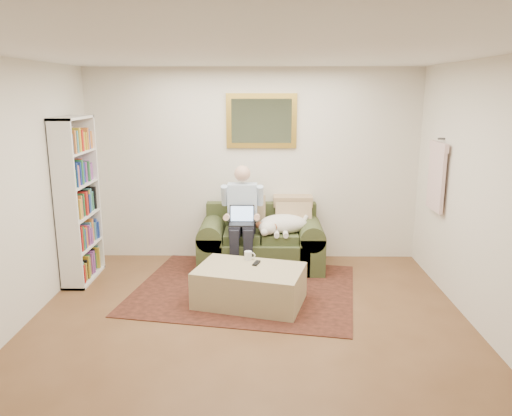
{
  "coord_description": "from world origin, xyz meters",
  "views": [
    {
      "loc": [
        0.14,
        -4.24,
        2.3
      ],
      "look_at": [
        0.06,
        1.45,
        0.95
      ],
      "focal_mm": 35.0,
      "sensor_mm": 36.0,
      "label": 1
    }
  ],
  "objects_px": {
    "seated_man": "(242,220)",
    "sleeping_dog": "(284,224)",
    "coffee_mug": "(248,256)",
    "laptop": "(242,219)",
    "bookshelf": "(78,201)",
    "ottoman": "(250,286)",
    "sofa": "(261,247)"
  },
  "relations": [
    {
      "from": "sleeping_dog",
      "to": "laptop",
      "type": "bearing_deg",
      "value": -166.36
    },
    {
      "from": "seated_man",
      "to": "ottoman",
      "type": "relative_size",
      "value": 1.2
    },
    {
      "from": "seated_man",
      "to": "bookshelf",
      "type": "xyz_separation_m",
      "value": [
        -1.97,
        -0.31,
        0.32
      ]
    },
    {
      "from": "sofa",
      "to": "ottoman",
      "type": "relative_size",
      "value": 1.42
    },
    {
      "from": "coffee_mug",
      "to": "bookshelf",
      "type": "xyz_separation_m",
      "value": [
        -2.07,
        0.45,
        0.54
      ]
    },
    {
      "from": "seated_man",
      "to": "bookshelf",
      "type": "distance_m",
      "value": 2.02
    },
    {
      "from": "sofa",
      "to": "bookshelf",
      "type": "relative_size",
      "value": 0.81
    },
    {
      "from": "sleeping_dog",
      "to": "ottoman",
      "type": "distance_m",
      "value": 1.24
    },
    {
      "from": "seated_man",
      "to": "coffee_mug",
      "type": "height_order",
      "value": "seated_man"
    },
    {
      "from": "ottoman",
      "to": "sleeping_dog",
      "type": "bearing_deg",
      "value": 69.55
    },
    {
      "from": "sofa",
      "to": "seated_man",
      "type": "bearing_deg",
      "value": -148.55
    },
    {
      "from": "sofa",
      "to": "laptop",
      "type": "distance_m",
      "value": 0.54
    },
    {
      "from": "ottoman",
      "to": "coffee_mug",
      "type": "bearing_deg",
      "value": 95.32
    },
    {
      "from": "sofa",
      "to": "bookshelf",
      "type": "xyz_separation_m",
      "value": [
        -2.22,
        -0.46,
        0.72
      ]
    },
    {
      "from": "seated_man",
      "to": "laptop",
      "type": "bearing_deg",
      "value": -90.0
    },
    {
      "from": "coffee_mug",
      "to": "laptop",
      "type": "bearing_deg",
      "value": 98.18
    },
    {
      "from": "ottoman",
      "to": "coffee_mug",
      "type": "distance_m",
      "value": 0.37
    },
    {
      "from": "ottoman",
      "to": "bookshelf",
      "type": "bearing_deg",
      "value": 161.07
    },
    {
      "from": "coffee_mug",
      "to": "bookshelf",
      "type": "bearing_deg",
      "value": 167.81
    },
    {
      "from": "coffee_mug",
      "to": "bookshelf",
      "type": "relative_size",
      "value": 0.05
    },
    {
      "from": "laptop",
      "to": "bookshelf",
      "type": "xyz_separation_m",
      "value": [
        -1.97,
        -0.25,
        0.29
      ]
    },
    {
      "from": "laptop",
      "to": "ottoman",
      "type": "relative_size",
      "value": 0.28
    },
    {
      "from": "coffee_mug",
      "to": "bookshelf",
      "type": "height_order",
      "value": "bookshelf"
    },
    {
      "from": "seated_man",
      "to": "sleeping_dog",
      "type": "xyz_separation_m",
      "value": [
        0.53,
        0.07,
        -0.06
      ]
    },
    {
      "from": "sleeping_dog",
      "to": "ottoman",
      "type": "height_order",
      "value": "sleeping_dog"
    },
    {
      "from": "laptop",
      "to": "coffee_mug",
      "type": "relative_size",
      "value": 3.14
    },
    {
      "from": "sleeping_dog",
      "to": "bookshelf",
      "type": "relative_size",
      "value": 0.33
    },
    {
      "from": "sleeping_dog",
      "to": "bookshelf",
      "type": "bearing_deg",
      "value": -171.5
    },
    {
      "from": "sleeping_dog",
      "to": "coffee_mug",
      "type": "relative_size",
      "value": 6.66
    },
    {
      "from": "ottoman",
      "to": "coffee_mug",
      "type": "xyz_separation_m",
      "value": [
        -0.03,
        0.27,
        0.26
      ]
    },
    {
      "from": "ottoman",
      "to": "coffee_mug",
      "type": "relative_size",
      "value": 11.36
    },
    {
      "from": "laptop",
      "to": "bookshelf",
      "type": "relative_size",
      "value": 0.16
    }
  ]
}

